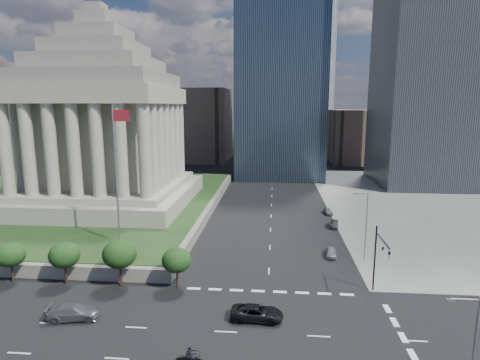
# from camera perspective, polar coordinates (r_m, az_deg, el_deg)

# --- Properties ---
(ground) EXTENTS (500.00, 500.00, 0.00)m
(ground) POSITION_cam_1_polar(r_m,az_deg,el_deg) (132.32, 4.67, 1.09)
(ground) COLOR black
(ground) RESTS_ON ground
(sidewalk_ne) EXTENTS (68.00, 90.00, 0.03)m
(sidewalk_ne) POSITION_cam_1_polar(r_m,az_deg,el_deg) (103.63, 30.91, -3.07)
(sidewalk_ne) COLOR slate
(sidewalk_ne) RESTS_ON ground
(plaza_terrace) EXTENTS (66.00, 70.00, 1.80)m
(plaza_terrace) POSITION_cam_1_polar(r_m,az_deg,el_deg) (94.81, -23.91, -3.06)
(plaza_terrace) COLOR #5E5A51
(plaza_terrace) RESTS_ON ground
(plaza_lawn) EXTENTS (64.00, 68.00, 0.10)m
(plaza_lawn) POSITION_cam_1_polar(r_m,az_deg,el_deg) (94.60, -23.95, -2.51)
(plaza_lawn) COLOR #1B3314
(plaza_lawn) RESTS_ON plaza_terrace
(war_memorial) EXTENTS (34.00, 34.00, 39.00)m
(war_memorial) POSITION_cam_1_polar(r_m,az_deg,el_deg) (85.75, -19.05, 9.76)
(war_memorial) COLOR gray
(war_memorial) RESTS_ON plaza_lawn
(flagpole) EXTENTS (2.52, 0.24, 20.00)m
(flagpole) POSITION_cam_1_polar(r_m,az_deg,el_deg) (59.54, -17.13, 1.73)
(flagpole) COLOR slate
(flagpole) RESTS_ON plaza_lawn
(midrise_glass) EXTENTS (26.00, 26.00, 60.00)m
(midrise_glass) POSITION_cam_1_polar(r_m,az_deg,el_deg) (125.78, 5.81, 14.29)
(midrise_glass) COLOR black
(midrise_glass) RESTS_ON ground
(building_filler_ne) EXTENTS (20.00, 30.00, 20.00)m
(building_filler_ne) POSITION_cam_1_polar(r_m,az_deg,el_deg) (164.00, 16.11, 6.07)
(building_filler_ne) COLOR brown
(building_filler_ne) RESTS_ON ground
(building_filler_nw) EXTENTS (24.00, 30.00, 28.00)m
(building_filler_nw) POSITION_cam_1_polar(r_m,az_deg,el_deg) (163.56, -5.85, 7.82)
(building_filler_nw) COLOR brown
(building_filler_nw) RESTS_ON ground
(traffic_signal_ne) EXTENTS (0.30, 5.74, 8.00)m
(traffic_signal_ne) POSITION_cam_1_polar(r_m,az_deg,el_deg) (48.72, 19.20, -9.90)
(traffic_signal_ne) COLOR black
(traffic_signal_ne) RESTS_ON ground
(street_lamp_south) EXTENTS (2.13, 0.22, 10.00)m
(street_lamp_south) POSITION_cam_1_polar(r_m,az_deg,el_deg) (32.05, 29.94, -21.22)
(street_lamp_south) COLOR slate
(street_lamp_south) RESTS_ON ground
(street_lamp_north) EXTENTS (2.13, 0.22, 10.00)m
(street_lamp_north) POSITION_cam_1_polar(r_m,az_deg,el_deg) (59.23, 17.36, -5.72)
(street_lamp_north) COLOR slate
(street_lamp_north) RESTS_ON ground
(pickup_truck) EXTENTS (2.69, 5.51, 1.51)m
(pickup_truck) POSITION_cam_1_polar(r_m,az_deg,el_deg) (43.53, 2.42, -18.36)
(pickup_truck) COLOR black
(pickup_truck) RESTS_ON ground
(suv_grey) EXTENTS (5.66, 3.05, 1.56)m
(suv_grey) POSITION_cam_1_polar(r_m,az_deg,el_deg) (46.84, -22.55, -16.96)
(suv_grey) COLOR #505256
(suv_grey) RESTS_ON ground
(parked_sedan_near) EXTENTS (1.91, 3.78, 1.23)m
(parked_sedan_near) POSITION_cam_1_polar(r_m,az_deg,el_deg) (60.92, 12.87, -10.04)
(parked_sedan_near) COLOR gray
(parked_sedan_near) RESTS_ON ground
(parked_sedan_mid) EXTENTS (1.94, 4.02, 1.27)m
(parked_sedan_mid) POSITION_cam_1_polar(r_m,az_deg,el_deg) (74.95, 13.27, -6.10)
(parked_sedan_mid) COLOR black
(parked_sedan_mid) RESTS_ON ground
(parked_sedan_far) EXTENTS (3.80, 1.93, 1.24)m
(parked_sedan_far) POSITION_cam_1_polar(r_m,az_deg,el_deg) (83.42, 12.41, -4.37)
(parked_sedan_far) COLOR slate
(parked_sedan_far) RESTS_ON ground
(motorcycle_trail) EXTENTS (2.37, 0.71, 1.76)m
(motorcycle_trail) POSITION_cam_1_polar(r_m,az_deg,el_deg) (37.37, -7.32, -23.59)
(motorcycle_trail) COLOR black
(motorcycle_trail) RESTS_ON ground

